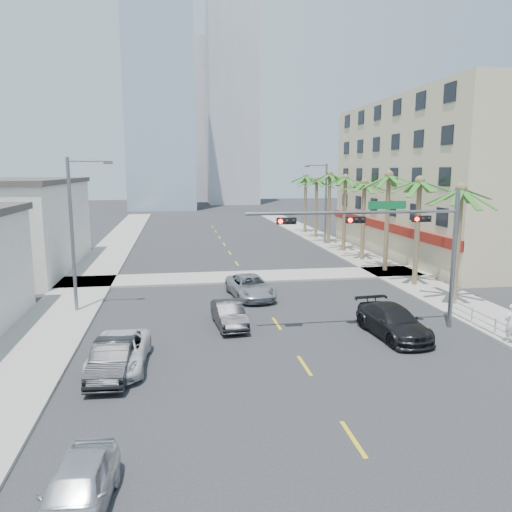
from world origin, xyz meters
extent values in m
plane|color=#262628|center=(0.00, 0.00, 0.00)|extent=(260.00, 260.00, 0.00)
cube|color=gray|center=(12.00, 20.00, 0.07)|extent=(4.00, 120.00, 0.15)
cube|color=gray|center=(-12.00, 20.00, 0.07)|extent=(4.00, 120.00, 0.15)
cube|color=gray|center=(0.00, 22.00, 0.07)|extent=(80.00, 4.00, 0.15)
cube|color=beige|center=(22.00, 30.00, 7.50)|extent=(15.00, 28.00, 15.00)
cube|color=maroon|center=(14.40, 30.00, 3.00)|extent=(0.30, 28.00, 0.80)
cube|color=beige|center=(-19.50, 28.00, 3.60)|extent=(11.00, 18.00, 7.20)
cube|color=#99B2C6|center=(-8.00, 95.00, 24.00)|extent=(14.00, 14.00, 48.00)
cube|color=#ADADB2|center=(9.00, 110.00, 30.00)|extent=(12.00, 12.00, 60.00)
cube|color=#ADADB2|center=(-3.00, 125.00, 21.00)|extent=(16.00, 16.00, 42.00)
cylinder|color=slate|center=(9.00, 8.00, 3.60)|extent=(0.24, 0.24, 7.20)
cylinder|color=slate|center=(3.50, 8.00, 6.20)|extent=(11.00, 0.16, 0.16)
cube|color=#0C662D|center=(5.20, 8.00, 6.55)|extent=(2.00, 0.05, 0.40)
cube|color=black|center=(7.00, 7.85, 5.85)|extent=(0.95, 0.28, 0.32)
sphere|color=#FF0C05|center=(6.68, 7.69, 5.85)|extent=(0.22, 0.22, 0.22)
cube|color=black|center=(3.50, 7.85, 5.85)|extent=(0.95, 0.28, 0.32)
sphere|color=#FF0C05|center=(3.18, 7.69, 5.85)|extent=(0.22, 0.22, 0.22)
cube|color=black|center=(0.00, 7.85, 5.85)|extent=(0.95, 0.28, 0.32)
sphere|color=#FF0C05|center=(-0.32, 7.69, 5.85)|extent=(0.22, 0.22, 0.22)
cylinder|color=brown|center=(11.60, 12.00, 3.60)|extent=(0.36, 0.36, 7.20)
cylinder|color=brown|center=(11.60, 17.20, 3.78)|extent=(0.36, 0.36, 7.56)
cylinder|color=brown|center=(11.60, 22.40, 3.96)|extent=(0.36, 0.36, 7.92)
cylinder|color=brown|center=(11.60, 27.60, 3.60)|extent=(0.36, 0.36, 7.20)
cylinder|color=brown|center=(11.60, 32.80, 3.78)|extent=(0.36, 0.36, 7.56)
cylinder|color=brown|center=(11.60, 38.00, 3.96)|extent=(0.36, 0.36, 7.92)
cylinder|color=brown|center=(11.60, 43.20, 3.60)|extent=(0.36, 0.36, 7.20)
cylinder|color=brown|center=(11.60, 48.40, 3.78)|extent=(0.36, 0.36, 7.56)
cylinder|color=slate|center=(-11.20, 14.00, 4.50)|extent=(0.20, 0.20, 9.00)
cylinder|color=slate|center=(-10.10, 14.00, 8.80)|extent=(2.20, 0.12, 0.12)
cube|color=slate|center=(-9.00, 14.00, 8.70)|extent=(0.50, 0.25, 0.18)
cylinder|color=slate|center=(11.20, 38.00, 4.50)|extent=(0.20, 0.20, 9.00)
cylinder|color=slate|center=(10.10, 38.00, 8.80)|extent=(2.20, 0.12, 0.12)
cube|color=slate|center=(9.00, 38.00, 8.70)|extent=(0.50, 0.25, 0.18)
cylinder|color=silver|center=(10.30, 6.00, 0.55)|extent=(0.08, 8.00, 0.08)
cylinder|color=silver|center=(10.30, 6.00, 0.90)|extent=(0.08, 8.00, 0.08)
cylinder|color=silver|center=(10.30, 6.00, 0.50)|extent=(0.08, 0.08, 1.00)
cylinder|color=silver|center=(10.30, 8.00, 0.50)|extent=(0.08, 0.08, 1.00)
cylinder|color=silver|center=(10.30, 10.00, 0.50)|extent=(0.08, 0.08, 1.00)
imported|color=silver|center=(-7.80, -4.28, 0.67)|extent=(1.86, 4.02, 1.33)
imported|color=black|center=(-7.98, 4.17, 0.71)|extent=(1.72, 4.39, 1.42)
imported|color=silver|center=(-7.80, 5.06, 0.68)|extent=(2.50, 5.02, 1.37)
imported|color=black|center=(-2.61, 9.96, 0.67)|extent=(1.76, 4.16, 1.34)
imported|color=#B2B1B6|center=(-0.58, 15.88, 0.73)|extent=(3.05, 5.50, 1.46)
imported|color=black|center=(5.37, 7.07, 0.76)|extent=(2.59, 5.42, 1.53)
imported|color=white|center=(10.30, 4.91, 1.09)|extent=(0.80, 0.65, 1.89)
camera|label=1|loc=(-5.26, -15.68, 8.27)|focal=35.00mm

